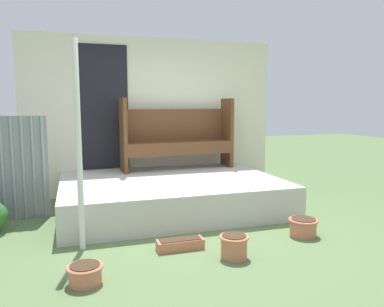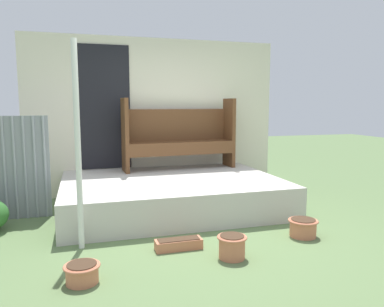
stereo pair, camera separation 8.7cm
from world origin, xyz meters
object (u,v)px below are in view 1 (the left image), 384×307
Objects in this scene: flower_pot_left at (85,273)px; flower_pot_middle at (234,245)px; flower_pot_right at (303,226)px; support_post at (79,147)px; planter_box_rect at (180,244)px; bench at (177,134)px.

flower_pot_left is 1.42m from flower_pot_middle.
flower_pot_left is 0.92× the size of flower_pot_right.
support_post is at bearing 153.88° from flower_pot_middle.
planter_box_rect is (-0.45, 0.37, -0.07)m from flower_pot_middle.
flower_pot_right reaches higher than planter_box_rect.
flower_pot_right is (2.44, 0.46, 0.02)m from flower_pot_left.
support_post is 4.38× the size of planter_box_rect.
flower_pot_right reaches higher than flower_pot_left.
flower_pot_middle is 0.59m from planter_box_rect.
bench is 6.27× the size of flower_pot_middle.
flower_pot_left is at bearing -175.16° from flower_pot_middle.
flower_pot_left is 2.48m from flower_pot_right.
flower_pot_middle is 0.88× the size of flower_pot_right.
bench is at bearing 86.60° from flower_pot_middle.
support_post is 6.36× the size of flower_pot_right.
planter_box_rect is at bearing 178.74° from flower_pot_right.
flower_pot_left is at bearing -153.19° from planter_box_rect.
bench is at bearing 75.39° from planter_box_rect.
planter_box_rect is (0.97, 0.49, -0.04)m from flower_pot_left.
flower_pot_middle reaches higher than flower_pot_left.
bench is 3.79× the size of planter_box_rect.
support_post reaches higher than planter_box_rect.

